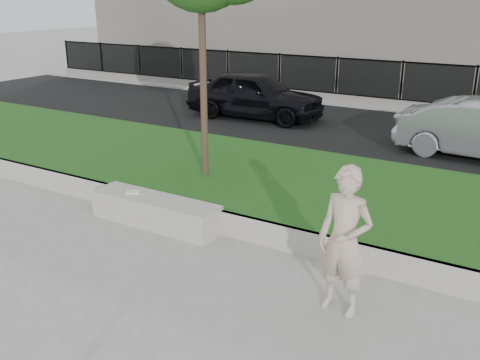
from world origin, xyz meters
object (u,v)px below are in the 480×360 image
Objects in this scene: book at (133,192)px; car_dark at (255,95)px; stone_bench at (155,211)px; man at (345,241)px.

car_dark is at bearing 72.92° from book.
stone_bench is 0.55× the size of car_dark.
stone_bench is 3.67m from man.
car_dark is at bearing 107.95° from stone_bench.
car_dark is (-2.49, 7.67, 0.51)m from stone_bench.
book is at bearing -179.63° from stone_bench.
man is 10.40m from car_dark.
book is (-3.97, 0.81, -0.42)m from man.
book is at bearing 174.81° from man.
book reaches higher than stone_bench.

